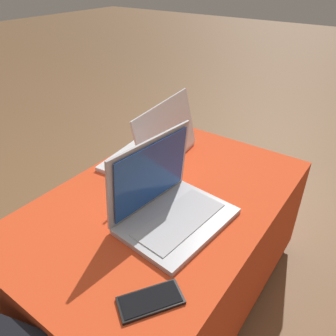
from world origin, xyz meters
TOP-DOWN VIEW (x-y plane):
  - ground_plane at (0.00, 0.00)m, footprint 14.00×14.00m
  - ottoman at (0.00, 0.00)m, footprint 1.01×0.66m
  - laptop_near at (-0.07, -0.07)m, footprint 0.34×0.26m
  - laptop_far at (0.18, 0.17)m, footprint 0.39×0.26m
  - cell_phone at (-0.33, -0.20)m, footprint 0.16×0.14m

SIDE VIEW (x-z plane):
  - ground_plane at x=0.00m, z-range 0.00..0.00m
  - ottoman at x=0.00m, z-range 0.00..0.45m
  - cell_phone at x=-0.33m, z-range 0.45..0.46m
  - laptop_far at x=0.18m, z-range 0.38..0.62m
  - laptop_near at x=-0.07m, z-range 0.38..0.62m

